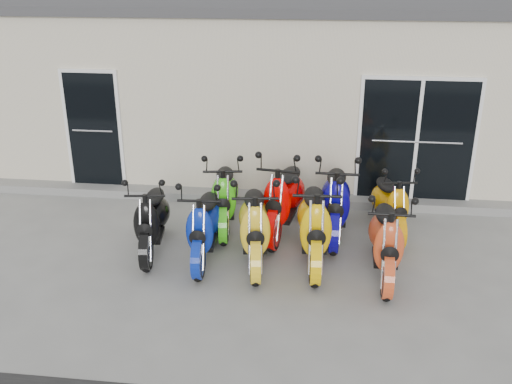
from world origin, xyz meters
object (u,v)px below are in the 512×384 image
scooter_front_orange_a (255,216)px  scooter_front_red (387,231)px  scooter_front_orange_b (315,214)px  scooter_back_red (284,189)px  scooter_front_black (151,211)px  scooter_front_blue (205,217)px  scooter_back_green (224,188)px  scooter_back_yellow (391,197)px  scooter_back_blue (336,191)px

scooter_front_orange_a → scooter_front_red: size_ratio=1.05×
scooter_front_orange_b → scooter_back_red: size_ratio=1.00×
scooter_front_black → scooter_front_blue: size_ratio=0.97×
scooter_back_green → scooter_front_blue: bearing=-102.9°
scooter_front_black → scooter_front_red: (3.38, -0.32, 0.03)m
scooter_front_black → scooter_front_blue: bearing=-17.3°
scooter_front_blue → scooter_front_orange_a: size_ratio=0.93×
scooter_back_red → scooter_back_yellow: scooter_back_red is taller
scooter_front_orange_a → scooter_back_red: bearing=63.4°
scooter_back_blue → scooter_back_yellow: scooter_back_blue is taller
scooter_back_green → scooter_front_orange_a: bearing=-67.8°
scooter_front_black → scooter_back_blue: (2.71, 0.90, 0.08)m
scooter_front_orange_a → scooter_front_orange_b: bearing=-1.5°
scooter_front_blue → scooter_front_red: 2.56m
scooter_front_blue → scooter_front_orange_b: size_ratio=0.90×
scooter_front_black → scooter_back_yellow: size_ratio=1.05×
scooter_front_blue → scooter_back_green: bearing=82.2°
scooter_front_orange_a → scooter_back_yellow: 2.34m
scooter_front_blue → scooter_back_blue: scooter_back_blue is taller
scooter_back_blue → scooter_back_yellow: size_ratio=1.18×
scooter_back_red → scooter_back_blue: 0.81m
scooter_back_green → scooter_back_blue: bearing=-10.0°
scooter_front_orange_a → scooter_front_black: bearing=167.5°
scooter_back_yellow → scooter_front_blue: bearing=-165.3°
scooter_back_blue → scooter_front_red: bearing=-59.7°
scooter_front_orange_a → scooter_back_yellow: bearing=22.4°
scooter_front_orange_a → scooter_front_red: scooter_front_orange_a is taller
scooter_front_black → scooter_front_orange_a: scooter_front_orange_a is taller
scooter_back_blue → scooter_front_blue: bearing=-149.9°
scooter_front_red → scooter_back_green: (-2.46, 1.27, 0.01)m
scooter_front_black → scooter_front_red: 3.40m
scooter_front_red → scooter_back_green: size_ratio=0.98×
scooter_front_orange_b → scooter_back_green: bearing=143.1°
scooter_front_red → scooter_back_yellow: 1.38m
scooter_front_orange_b → scooter_back_blue: size_ratio=1.01×
scooter_back_green → scooter_back_blue: scooter_back_blue is taller
scooter_front_red → scooter_back_blue: scooter_back_blue is taller
scooter_front_black → scooter_back_blue: scooter_back_blue is taller
scooter_front_blue → scooter_front_orange_b: scooter_front_orange_b is taller
scooter_front_blue → scooter_front_orange_a: 0.72m
scooter_front_orange_a → scooter_back_red: (0.34, 1.01, 0.03)m
scooter_back_red → scooter_front_red: bearing=-30.5°
scooter_front_black → scooter_front_orange_b: size_ratio=0.88×
scooter_front_red → scooter_back_blue: size_ratio=0.92×
scooter_back_red → scooter_back_green: bearing=-175.7°
scooter_front_blue → scooter_back_green: scooter_back_green is taller
scooter_front_orange_b → scooter_front_black: bearing=176.2°
scooter_front_black → scooter_back_yellow: scooter_front_black is taller
scooter_front_red → scooter_back_red: scooter_back_red is taller
scooter_front_orange_a → scooter_back_red: 1.07m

